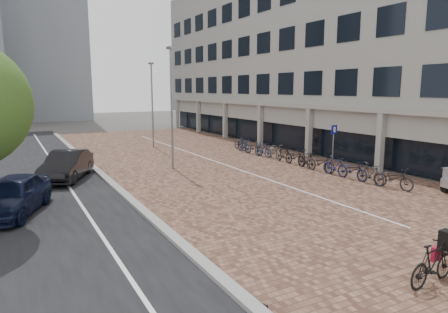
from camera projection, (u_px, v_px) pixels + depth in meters
ground at (301, 214)px, 14.92m from camera, size 140.00×140.00×0.00m
plaza_brick at (207, 160)px, 26.25m from camera, size 14.50×42.00×0.04m
street_asphalt at (20, 178)px, 21.08m from camera, size 8.00×50.00×0.03m
curb at (96, 169)px, 22.90m from camera, size 0.35×42.00×0.14m
lane_line at (60, 174)px, 22.02m from camera, size 0.12×44.00×0.00m
parking_line at (210, 159)px, 26.34m from camera, size 0.10×30.00×0.00m
office_building at (303, 43)px, 33.48m from camera, size 8.40×40.00×15.00m
car_navy at (13, 195)px, 14.79m from camera, size 3.29×4.68×1.48m
car_dark at (67, 165)px, 20.54m from camera, size 3.33×4.77×1.49m
hero_bike at (433, 263)px, 9.47m from camera, size 1.79×0.64×1.24m
shoes at (259, 309)px, 8.43m from camera, size 0.48×0.44×0.10m
parking_sign at (334, 139)px, 23.59m from camera, size 0.52×0.16×2.52m
lamp_near at (172, 110)px, 22.88m from camera, size 0.12×0.12×6.88m
lamp_far at (152, 106)px, 31.65m from camera, size 0.12×0.12×6.57m
bike_row at (296, 157)px, 24.51m from camera, size 1.32×15.84×1.05m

